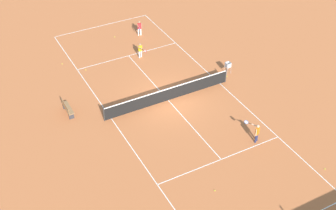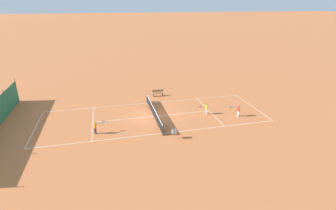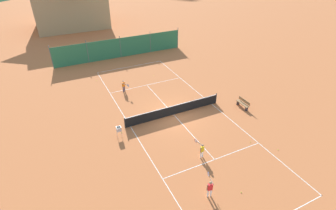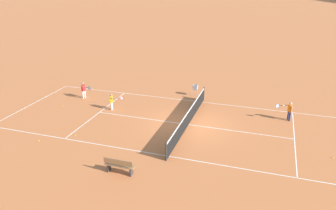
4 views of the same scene
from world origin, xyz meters
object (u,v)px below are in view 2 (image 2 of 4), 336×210
tennis_net (154,112)px  tennis_ball_mid_court (170,137)px  ball_hopper (174,132)px  tennis_ball_alley_right (76,117)px  tennis_ball_service_box (196,100)px  tennis_ball_near_corner (50,149)px  player_near_baseline (238,110)px  player_far_service (95,126)px  tennis_ball_by_net_right (235,109)px  tennis_ball_far_corner (204,96)px  courtside_bench (158,93)px  player_near_service (206,108)px

tennis_net → tennis_ball_mid_court: 5.07m
ball_hopper → tennis_ball_alley_right: bearing=52.7°
tennis_ball_alley_right → tennis_ball_service_box: (1.95, -14.28, 0.00)m
tennis_ball_near_corner → tennis_ball_service_box: size_ratio=1.00×
tennis_ball_near_corner → player_near_baseline: bearing=-82.2°
tennis_ball_mid_court → player_far_service: bearing=70.1°
tennis_net → player_near_baseline: (-2.12, -8.85, 0.24)m
tennis_ball_by_net_right → tennis_ball_service_box: bearing=42.9°
player_far_service → tennis_ball_by_net_right: (2.45, -15.61, -0.71)m
tennis_ball_far_corner → tennis_ball_alley_right: bearing=101.4°
tennis_ball_service_box → courtside_bench: 5.10m
tennis_ball_service_box → tennis_ball_near_corner: bearing=117.5°
tennis_net → tennis_ball_mid_court: bearing=-174.3°
tennis_net → tennis_ball_near_corner: 10.86m
tennis_ball_alley_right → tennis_ball_service_box: size_ratio=1.00×
tennis_net → tennis_ball_alley_right: 8.41m
player_near_service → tennis_ball_near_corner: bearing=104.2°
tennis_ball_by_net_right → courtside_bench: (6.55, 7.78, 0.42)m
tennis_net → tennis_ball_near_corner: tennis_net is taller
tennis_ball_alley_right → ball_hopper: bearing=-127.3°
tennis_net → tennis_ball_near_corner: (-4.66, 9.80, -0.47)m
player_near_service → tennis_ball_far_corner: player_near_service is taller
tennis_ball_far_corner → courtside_bench: courtside_bench is taller
player_far_service → tennis_ball_service_box: player_far_service is taller
player_near_service → tennis_ball_by_net_right: player_near_service is taller
tennis_ball_mid_court → ball_hopper: (-0.27, -0.35, 0.62)m
tennis_ball_near_corner → tennis_ball_mid_court: same height
tennis_ball_near_corner → tennis_ball_service_box: bearing=-62.5°
tennis_ball_mid_court → tennis_ball_service_box: size_ratio=1.00×
player_far_service → tennis_ball_far_corner: size_ratio=19.32×
player_far_service → courtside_bench: bearing=-41.0°
courtside_bench → tennis_ball_far_corner: bearing=-104.4°
tennis_net → tennis_ball_by_net_right: 9.57m
player_far_service → ball_hopper: (-2.64, -6.90, -0.09)m
player_far_service → tennis_ball_service_box: 13.62m
tennis_ball_by_net_right → tennis_ball_service_box: (3.78, 3.51, 0.00)m
tennis_ball_by_net_right → tennis_ball_service_box: same height
tennis_ball_far_corner → courtside_bench: size_ratio=0.04×
tennis_ball_by_net_right → tennis_ball_mid_court: 10.26m
player_near_service → courtside_bench: bearing=29.3°
player_far_service → tennis_ball_mid_court: 7.00m
tennis_ball_mid_court → courtside_bench: 11.44m
tennis_ball_by_net_right → tennis_ball_near_corner: (-4.46, 19.35, 0.00)m
courtside_bench → tennis_net: bearing=164.4°
tennis_ball_near_corner → tennis_ball_mid_court: size_ratio=1.00×
tennis_ball_far_corner → ball_hopper: 12.21m
tennis_ball_by_net_right → tennis_ball_far_corner: 5.39m
tennis_ball_near_corner → tennis_ball_service_box: same height
tennis_ball_alley_right → tennis_ball_mid_court: bearing=-127.2°
player_near_baseline → tennis_ball_far_corner: player_near_baseline is taller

